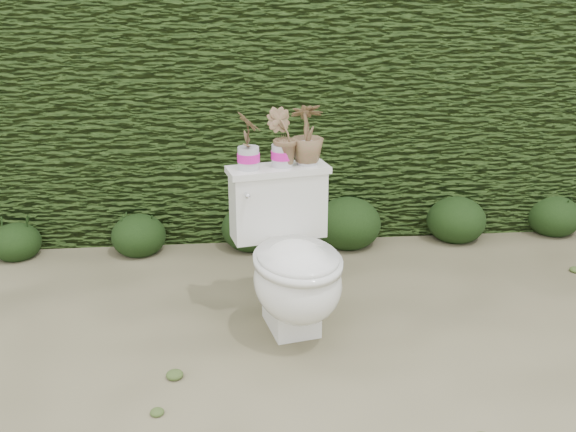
{
  "coord_description": "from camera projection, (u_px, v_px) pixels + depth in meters",
  "views": [
    {
      "loc": [
        -0.4,
        -2.85,
        1.64
      ],
      "look_at": [
        -0.13,
        0.09,
        0.55
      ],
      "focal_mm": 40.0,
      "sensor_mm": 36.0,
      "label": 1
    }
  ],
  "objects": [
    {
      "name": "liriope_clump_3",
      "position": [
        252.0,
        223.0,
        4.15
      ],
      "size": [
        0.39,
        0.39,
        0.31
      ],
      "primitive_type": "ellipsoid",
      "color": "#1E3512",
      "rests_on": "ground"
    },
    {
      "name": "hedge",
      "position": [
        286.0,
        107.0,
        4.48
      ],
      "size": [
        8.0,
        1.0,
        1.6
      ],
      "primitive_type": "cube",
      "color": "#34501A",
      "rests_on": "ground"
    },
    {
      "name": "potted_plant_right",
      "position": [
        307.0,
        135.0,
        3.14
      ],
      "size": [
        0.18,
        0.18,
        0.29
      ],
      "primitive_type": "imported",
      "rotation": [
        0.0,
        0.0,
        3.24
      ],
      "color": "#277323",
      "rests_on": "toilet"
    },
    {
      "name": "liriope_clump_1",
      "position": [
        16.0,
        238.0,
        4.01
      ],
      "size": [
        0.3,
        0.3,
        0.24
      ],
      "primitive_type": "ellipsoid",
      "color": "#1E3512",
      "rests_on": "ground"
    },
    {
      "name": "liriope_clump_6",
      "position": [
        554.0,
        212.0,
        4.39
      ],
      "size": [
        0.36,
        0.36,
        0.29
      ],
      "primitive_type": "ellipsoid",
      "color": "#1E3512",
      "rests_on": "ground"
    },
    {
      "name": "liriope_clump_4",
      "position": [
        348.0,
        219.0,
        4.18
      ],
      "size": [
        0.43,
        0.43,
        0.34
      ],
      "primitive_type": "ellipsoid",
      "color": "#1E3512",
      "rests_on": "ground"
    },
    {
      "name": "ground",
      "position": [
        314.0,
        323.0,
        3.26
      ],
      "size": [
        60.0,
        60.0,
        0.0
      ],
      "primitive_type": "plane",
      "color": "gray",
      "rests_on": "ground"
    },
    {
      "name": "potted_plant_center",
      "position": [
        282.0,
        139.0,
        3.11
      ],
      "size": [
        0.18,
        0.16,
        0.27
      ],
      "primitive_type": "imported",
      "rotation": [
        0.0,
        0.0,
        2.82
      ],
      "color": "#277323",
      "rests_on": "toilet"
    },
    {
      "name": "liriope_clump_5",
      "position": [
        456.0,
        216.0,
        4.28
      ],
      "size": [
        0.39,
        0.39,
        0.31
      ],
      "primitive_type": "ellipsoid",
      "color": "#1E3512",
      "rests_on": "ground"
    },
    {
      "name": "liriope_clump_2",
      "position": [
        138.0,
        232.0,
        4.07
      ],
      "size": [
        0.34,
        0.34,
        0.28
      ],
      "primitive_type": "ellipsoid",
      "color": "#1E3512",
      "rests_on": "ground"
    },
    {
      "name": "potted_plant_left",
      "position": [
        248.0,
        142.0,
        3.07
      ],
      "size": [
        0.14,
        0.17,
        0.27
      ],
      "primitive_type": "imported",
      "rotation": [
        0.0,
        0.0,
        1.93
      ],
      "color": "#277323",
      "rests_on": "toilet"
    },
    {
      "name": "toilet",
      "position": [
        292.0,
        264.0,
        3.08
      ],
      "size": [
        0.58,
        0.76,
        0.78
      ],
      "rotation": [
        0.0,
        0.0,
        0.2
      ],
      "color": "white",
      "rests_on": "ground"
    }
  ]
}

